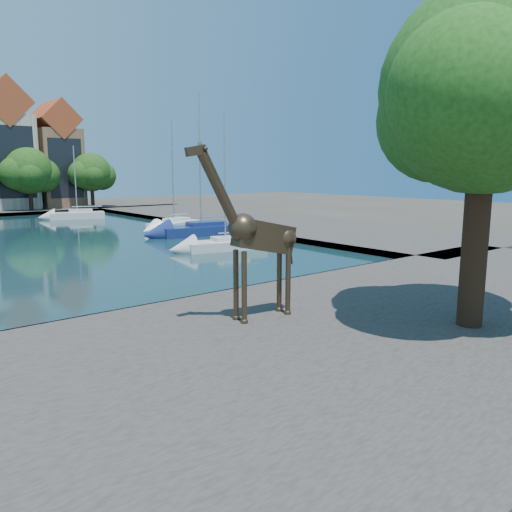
{
  "coord_description": "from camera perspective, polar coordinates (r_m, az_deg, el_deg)",
  "views": [
    {
      "loc": [
        -7.78,
        -16.79,
        5.47
      ],
      "look_at": [
        4.21,
        -2.0,
        2.2
      ],
      "focal_mm": 35.0,
      "sensor_mm": 36.0,
      "label": 1
    }
  ],
  "objects": [
    {
      "name": "sailboat_right_d",
      "position": [
        60.05,
        -19.75,
        4.56
      ],
      "size": [
        6.12,
        3.64,
        8.1
      ],
      "color": "beige",
      "rests_on": "water_basin"
    },
    {
      "name": "sailboat_right_b",
      "position": [
        42.39,
        -6.28,
        3.23
      ],
      "size": [
        7.3,
        3.54,
        11.64
      ],
      "color": "navy",
      "rests_on": "water_basin"
    },
    {
      "name": "townhouse_east_end",
      "position": [
        76.27,
        -22.03,
        10.28
      ],
      "size": [
        5.44,
        9.18,
        14.43
      ],
      "color": "brown",
      "rests_on": "far_quay"
    },
    {
      "name": "far_tree_east",
      "position": [
        69.62,
        -24.46,
        8.69
      ],
      "size": [
        7.54,
        5.8,
        7.84
      ],
      "color": "#332114",
      "rests_on": "far_quay"
    },
    {
      "name": "giraffe_statue",
      "position": [
        16.57,
        0.02,
        2.3
      ],
      "size": [
        4.03,
        0.82,
        5.75
      ],
      "color": "#3B2D1D",
      "rests_on": "near_quay"
    },
    {
      "name": "far_tree_far_east",
      "position": [
        72.08,
        -18.24,
        8.95
      ],
      "size": [
        6.76,
        5.2,
        7.36
      ],
      "color": "#332114",
      "rests_on": "far_quay"
    },
    {
      "name": "townhouse_east_mid",
      "position": [
        74.62,
        -26.93,
        10.73
      ],
      "size": [
        6.43,
        9.18,
        16.65
      ],
      "color": "#BDB4A1",
      "rests_on": "far_quay"
    },
    {
      "name": "plane_tree",
      "position": [
        17.39,
        24.99,
        16.13
      ],
      "size": [
        8.32,
        6.4,
        10.62
      ],
      "color": "#332114",
      "rests_on": "near_quay"
    },
    {
      "name": "sailboat_right_a",
      "position": [
        34.41,
        -3.51,
        1.53
      ],
      "size": [
        5.88,
        3.18,
        9.26
      ],
      "color": "silver",
      "rests_on": "water_basin"
    },
    {
      "name": "sailboat_right_c",
      "position": [
        46.25,
        -9.33,
        3.68
      ],
      "size": [
        5.75,
        3.52,
        9.81
      ],
      "color": "white",
      "rests_on": "water_basin"
    },
    {
      "name": "near_quay",
      "position": [
        13.55,
        -0.53,
        -12.93
      ],
      "size": [
        50.0,
        14.0,
        0.5
      ],
      "primitive_type": "cube",
      "color": "#453F3C",
      "rests_on": "ground"
    },
    {
      "name": "ground",
      "position": [
        19.29,
        -13.69,
        -7.02
      ],
      "size": [
        160.0,
        160.0,
        0.0
      ],
      "primitive_type": "plane",
      "color": "#38332B",
      "rests_on": "ground"
    },
    {
      "name": "right_quay",
      "position": [
        52.58,
        -0.25,
        4.05
      ],
      "size": [
        14.0,
        52.0,
        0.5
      ],
      "primitive_type": "cube",
      "color": "#453F3C",
      "rests_on": "ground"
    }
  ]
}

